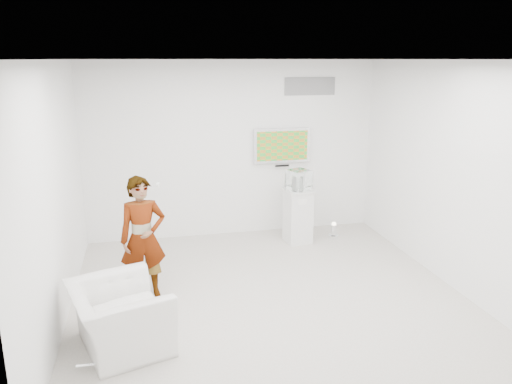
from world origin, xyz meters
TOP-DOWN VIEW (x-y plane):
  - room at (0.00, 0.00)m, footprint 5.01×5.01m
  - tv at (0.85, 2.45)m, footprint 1.00×0.08m
  - logo_decal at (1.35, 2.49)m, footprint 0.90×0.02m
  - person at (-1.57, 0.33)m, footprint 0.64×0.47m
  - armchair at (-1.84, -0.82)m, footprint 1.21×1.30m
  - pedestal at (0.97, 1.82)m, footprint 0.48×0.48m
  - floor_uplight at (1.63, 1.83)m, footprint 0.18×0.18m
  - vitrine at (0.97, 1.82)m, footprint 0.43×0.43m
  - console at (0.97, 1.82)m, footprint 0.08×0.17m
  - wii_remote at (-1.34, 0.51)m, footprint 0.06×0.13m

SIDE VIEW (x-z plane):
  - floor_uplight at x=1.63m, z-range 0.00..0.28m
  - armchair at x=-1.84m, z-range 0.00..0.70m
  - pedestal at x=0.97m, z-range 0.00..0.91m
  - person at x=-1.57m, z-range 0.00..1.60m
  - console at x=0.97m, z-range 0.91..1.14m
  - vitrine at x=0.97m, z-range 0.91..1.24m
  - wii_remote at x=-1.34m, z-range 1.43..1.46m
  - room at x=0.00m, z-range 0.00..3.00m
  - tv at x=0.85m, z-range 1.25..1.85m
  - logo_decal at x=1.35m, z-range 2.40..2.70m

